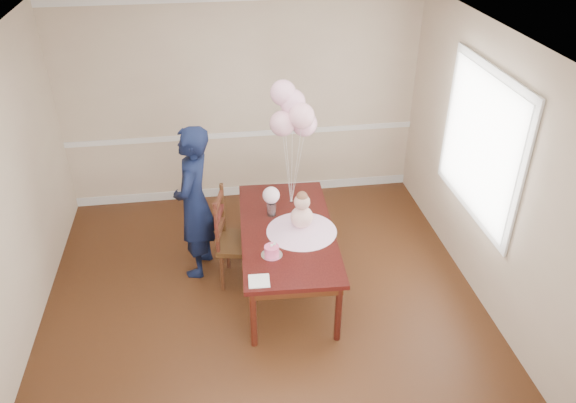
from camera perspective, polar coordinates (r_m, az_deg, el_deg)
The scene contains 47 objects.
floor at distance 5.79m, azimuth -2.19°, elevation -11.74°, with size 4.50×5.00×0.00m, color black.
ceiling at distance 4.41m, azimuth -2.92°, elevation 14.78°, with size 4.50×5.00×0.02m, color white.
wall_back at distance 7.21m, azimuth -4.70°, elevation 10.11°, with size 4.50×0.02×2.70m, color tan.
wall_right at distance 5.61m, azimuth 20.98°, elevation 1.47°, with size 0.02×5.00×2.70m, color tan.
chair_rail_trim at distance 7.37m, azimuth -4.54°, elevation 6.82°, with size 4.50×0.02×0.07m, color silver.
baseboard_trim at distance 7.76m, azimuth -4.29°, elevation 1.18°, with size 4.50×0.02×0.12m, color silver.
window_frame at distance 5.90m, azimuth 19.02°, elevation 5.56°, with size 0.02×1.66×1.56m, color silver.
window_blinds at distance 5.90m, azimuth 18.86°, elevation 5.55°, with size 0.01×1.50×1.40m, color silver.
dining_table_top at distance 5.78m, azimuth -0.08°, elevation -3.02°, with size 0.95×1.90×0.05m, color black.
table_apron at distance 5.82m, azimuth -0.07°, elevation -3.60°, with size 0.85×1.80×0.09m, color black.
table_leg_fl at distance 5.31m, azimuth -3.54°, elevation -11.76°, with size 0.07×0.07×0.66m, color black.
table_leg_fr at distance 5.38m, azimuth 5.14°, elevation -11.18°, with size 0.07×0.07×0.66m, color black.
table_leg_bl at distance 6.69m, azimuth -4.18°, elevation -1.49°, with size 0.07×0.07×0.66m, color black.
table_leg_br at distance 6.74m, azimuth 2.60°, elevation -1.14°, with size 0.07×0.07×0.66m, color black.
baby_skirt at distance 5.72m, azimuth 1.39°, elevation -2.62°, with size 0.72×0.72×0.09m, color #F3B3DD.
baby_torso at distance 5.65m, azimuth 1.41°, elevation -1.59°, with size 0.23×0.23×0.23m, color pink.
baby_head at distance 5.55m, azimuth 1.43°, elevation -0.03°, with size 0.16×0.16×0.16m, color #D0A38F.
baby_hair at distance 5.52m, azimuth 1.44°, elevation 0.47°, with size 0.11×0.11×0.11m, color brown.
cake_platter at distance 5.41m, azimuth -1.66°, elevation -5.44°, with size 0.21×0.21×0.01m, color white.
birthday_cake at distance 5.38m, azimuth -1.66°, elevation -5.00°, with size 0.14×0.14×0.09m, color #E9497F.
cake_flower_a at distance 5.34m, azimuth -1.67°, elevation -4.47°, with size 0.03×0.03×0.03m, color white.
cake_flower_b at distance 5.36m, azimuth -1.38°, elevation -4.34°, with size 0.03×0.03×0.03m, color white.
rose_vase_near at distance 5.96m, azimuth -1.70°, elevation -0.76°, with size 0.09×0.09×0.15m, color silver.
roses_near at distance 5.87m, azimuth -1.72°, elevation 0.65°, with size 0.18×0.18×0.18m, color silver.
napkin at distance 5.11m, azimuth -2.96°, elevation -8.07°, with size 0.19×0.19×0.01m, color white.
balloon_weight at distance 6.21m, azimuth 0.34°, elevation -0.01°, with size 0.04×0.04×0.02m, color #BBBBBF.
balloon_a at distance 5.77m, azimuth -0.58°, elevation 7.93°, with size 0.27×0.27×0.27m, color #E8A4B7.
balloon_b at distance 5.70m, azimuth 1.38°, elevation 8.69°, with size 0.27×0.27×0.27m, color #FDB3C5.
balloon_c at distance 5.79m, azimuth 0.47°, elevation 10.07°, with size 0.27×0.27×0.27m, color #F3ACCC.
balloon_d at distance 5.77m, azimuth -0.50°, elevation 10.98°, with size 0.27×0.27×0.27m, color #F8B0CE.
balloon_e at distance 5.88m, azimuth 1.69°, elevation 7.89°, with size 0.27×0.27×0.27m, color #FFB4D4.
balloon_ribbon_a at distance 6.01m, azimuth -0.10°, elevation 3.22°, with size 0.00×0.00×0.80m, color silver.
balloon_ribbon_b at distance 5.97m, azimuth 0.83°, elevation 3.55°, with size 0.00×0.00×0.89m, color white.
balloon_ribbon_c at distance 6.01m, azimuth 0.40°, elevation 4.25°, with size 0.00×0.00×0.99m, color white.
balloon_ribbon_d at distance 5.99m, azimuth -0.06°, elevation 4.68°, with size 0.00×0.00×1.08m, color white.
balloon_ribbon_e at distance 6.06m, azimuth 0.99°, elevation 3.24°, with size 0.00×0.00×0.75m, color white.
dining_chair_seat at distance 5.98m, azimuth -4.74°, elevation -4.26°, with size 0.47×0.47×0.05m, color #331E0E.
chair_leg_fl at distance 6.01m, azimuth -6.71°, elevation -7.18°, with size 0.04×0.04×0.46m, color #3B1D10.
chair_leg_fr at distance 5.96m, azimuth -3.05°, elevation -7.37°, with size 0.04×0.04×0.46m, color #391A0F.
chair_leg_bl at distance 6.31m, azimuth -6.14°, elevation -5.01°, with size 0.04×0.04×0.46m, color black.
chair_leg_br at distance 6.26m, azimuth -2.66°, elevation -5.17°, with size 0.04×0.04×0.46m, color #3D1410.
chair_back_post_l at distance 5.68m, azimuth -7.27°, elevation -2.75°, with size 0.04×0.04×0.60m, color #35150E.
chair_back_post_r at distance 6.00m, azimuth -6.64°, elevation -0.70°, with size 0.04×0.04×0.60m, color #321C0D.
chair_slat_low at distance 5.91m, azimuth -6.87°, elevation -2.74°, with size 0.03×0.43×0.05m, color #3A1B0F.
chair_slat_mid at distance 5.82m, azimuth -6.97°, elevation -1.35°, with size 0.03×0.43×0.05m, color #3D1410.
chair_slat_top at distance 5.73m, azimuth -7.08°, elevation 0.09°, with size 0.03×0.43×0.05m, color #3C1B10.
woman at distance 6.00m, azimuth -9.50°, elevation -0.13°, with size 0.63×0.42×1.73m, color black.
Camera 1 is at (-0.40, -4.20, 3.96)m, focal length 35.00 mm.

